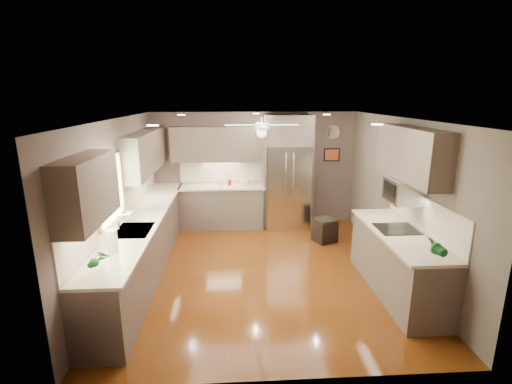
{
  "coord_description": "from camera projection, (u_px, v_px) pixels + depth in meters",
  "views": [
    {
      "loc": [
        -0.45,
        -5.68,
        2.83
      ],
      "look_at": [
        -0.07,
        0.6,
        1.2
      ],
      "focal_mm": 26.0,
      "sensor_mm": 36.0,
      "label": 1
    }
  ],
  "objects": [
    {
      "name": "window",
      "position": [
        109.0,
        190.0,
        5.22
      ],
      "size": [
        0.05,
        1.12,
        0.92
      ],
      "color": "#BFF2B2",
      "rests_on": "wall_left"
    },
    {
      "name": "recessed_lights",
      "position": [
        259.0,
        118.0,
        5.98
      ],
      "size": [
        2.84,
        3.14,
        0.01
      ],
      "color": "white",
      "rests_on": "ceiling"
    },
    {
      "name": "wall_back",
      "position": [
        254.0,
        169.0,
        8.32
      ],
      "size": [
        4.5,
        0.0,
        4.5
      ],
      "primitive_type": "plane",
      "rotation": [
        1.57,
        0.0,
        0.0
      ],
      "color": "brown",
      "rests_on": "ground"
    },
    {
      "name": "canister_c",
      "position": [
        221.0,
        182.0,
        8.04
      ],
      "size": [
        0.13,
        0.13,
        0.17
      ],
      "primitive_type": "cylinder",
      "rotation": [
        0.0,
        0.0,
        0.29
      ],
      "color": "beige",
      "rests_on": "back_run"
    },
    {
      "name": "potted_plant_left",
      "position": [
        100.0,
        259.0,
        4.04
      ],
      "size": [
        0.2,
        0.16,
        0.33
      ],
      "primitive_type": "imported",
      "rotation": [
        0.0,
        0.0,
        -0.25
      ],
      "color": "#1B6127",
      "rests_on": "left_run"
    },
    {
      "name": "ceiling",
      "position": [
        263.0,
        119.0,
        5.59
      ],
      "size": [
        5.0,
        5.0,
        0.0
      ],
      "primitive_type": "plane",
      "rotation": [
        3.14,
        0.0,
        0.0
      ],
      "color": "white",
      "rests_on": "ground"
    },
    {
      "name": "left_run",
      "position": [
        144.0,
        242.0,
        6.13
      ],
      "size": [
        0.65,
        4.7,
        1.45
      ],
      "color": "brown",
      "rests_on": "ground"
    },
    {
      "name": "soap_bottle",
      "position": [
        129.0,
        215.0,
        5.74
      ],
      "size": [
        0.1,
        0.1,
        0.21
      ],
      "primitive_type": "imported",
      "rotation": [
        0.0,
        0.0,
        0.05
      ],
      "color": "white",
      "rests_on": "left_run"
    },
    {
      "name": "paper_towel",
      "position": [
        112.0,
        242.0,
        4.59
      ],
      "size": [
        0.13,
        0.13,
        0.32
      ],
      "color": "white",
      "rests_on": "left_run"
    },
    {
      "name": "microwave",
      "position": [
        403.0,
        191.0,
        5.44
      ],
      "size": [
        0.43,
        0.55,
        0.34
      ],
      "color": "silver",
      "rests_on": "wall_right"
    },
    {
      "name": "bowl",
      "position": [
        245.0,
        184.0,
        8.11
      ],
      "size": [
        0.29,
        0.29,
        0.06
      ],
      "primitive_type": "imported",
      "rotation": [
        0.0,
        0.0,
        0.27
      ],
      "color": "beige",
      "rests_on": "back_run"
    },
    {
      "name": "wall_right",
      "position": [
        400.0,
        196.0,
        6.04
      ],
      "size": [
        0.0,
        5.0,
        5.0
      ],
      "primitive_type": "plane",
      "rotation": [
        1.57,
        0.0,
        -1.57
      ],
      "color": "brown",
      "rests_on": "ground"
    },
    {
      "name": "wall_clock",
      "position": [
        333.0,
        132.0,
        8.21
      ],
      "size": [
        0.3,
        0.03,
        0.3
      ],
      "color": "white",
      "rests_on": "wall_back"
    },
    {
      "name": "floor",
      "position": [
        263.0,
        270.0,
        6.22
      ],
      "size": [
        5.0,
        5.0,
        0.0
      ],
      "primitive_type": "plane",
      "color": "#4F250A",
      "rests_on": "ground"
    },
    {
      "name": "stool",
      "position": [
        325.0,
        230.0,
        7.39
      ],
      "size": [
        0.5,
        0.5,
        0.47
      ],
      "color": "black",
      "rests_on": "ground"
    },
    {
      "name": "uppers",
      "position": [
        217.0,
        153.0,
        6.39
      ],
      "size": [
        4.5,
        4.7,
        0.95
      ],
      "color": "brown",
      "rests_on": "wall_left"
    },
    {
      "name": "back_run",
      "position": [
        222.0,
        205.0,
        8.19
      ],
      "size": [
        1.85,
        0.65,
        1.45
      ],
      "color": "brown",
      "rests_on": "ground"
    },
    {
      "name": "ceiling_fan",
      "position": [
        262.0,
        128.0,
        5.93
      ],
      "size": [
        1.18,
        1.18,
        0.32
      ],
      "color": "white",
      "rests_on": "ceiling"
    },
    {
      "name": "wall_front",
      "position": [
        284.0,
        269.0,
        3.49
      ],
      "size": [
        4.5,
        0.0,
        4.5
      ],
      "primitive_type": "plane",
      "rotation": [
        -1.57,
        0.0,
        0.0
      ],
      "color": "brown",
      "rests_on": "ground"
    },
    {
      "name": "sink",
      "position": [
        134.0,
        232.0,
        5.4
      ],
      "size": [
        0.5,
        0.7,
        0.32
      ],
      "color": "silver",
      "rests_on": "left_run"
    },
    {
      "name": "right_run",
      "position": [
        398.0,
        261.0,
        5.44
      ],
      "size": [
        0.7,
        2.2,
        1.45
      ],
      "color": "brown",
      "rests_on": "ground"
    },
    {
      "name": "canister_d",
      "position": [
        229.0,
        182.0,
        8.09
      ],
      "size": [
        0.1,
        0.1,
        0.13
      ],
      "primitive_type": "cylinder",
      "rotation": [
        0.0,
        0.0,
        -0.16
      ],
      "color": "maroon",
      "rests_on": "back_run"
    },
    {
      "name": "refrigerator",
      "position": [
        287.0,
        174.0,
        8.05
      ],
      "size": [
        1.06,
        0.75,
        2.45
      ],
      "color": "silver",
      "rests_on": "ground"
    },
    {
      "name": "potted_plant_right",
      "position": [
        435.0,
        247.0,
        4.34
      ],
      "size": [
        0.21,
        0.18,
        0.34
      ],
      "primitive_type": "imported",
      "rotation": [
        0.0,
        0.0,
        0.15
      ],
      "color": "#1B6127",
      "rests_on": "right_run"
    },
    {
      "name": "wall_left",
      "position": [
        119.0,
        201.0,
        5.78
      ],
      "size": [
        0.0,
        5.0,
        5.0
      ],
      "primitive_type": "plane",
      "rotation": [
        1.57,
        0.0,
        1.57
      ],
      "color": "brown",
      "rests_on": "ground"
    },
    {
      "name": "framed_print",
      "position": [
        332.0,
        155.0,
        8.33
      ],
      "size": [
        0.36,
        0.03,
        0.3
      ],
      "color": "black",
      "rests_on": "wall_back"
    }
  ]
}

